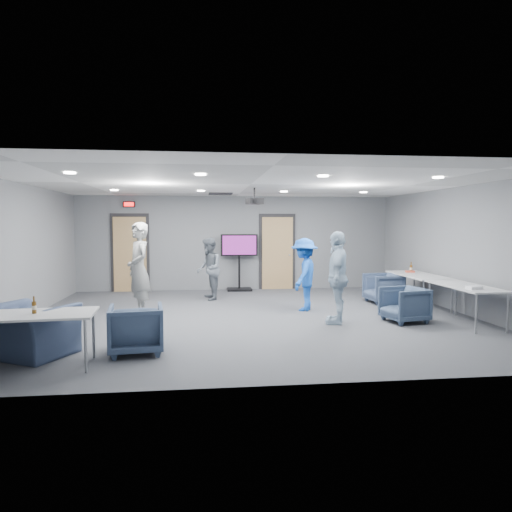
{
  "coord_description": "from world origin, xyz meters",
  "views": [
    {
      "loc": [
        -0.99,
        -9.18,
        1.9
      ],
      "look_at": [
        0.19,
        0.72,
        1.2
      ],
      "focal_mm": 32.0,
      "sensor_mm": 36.0,
      "label": 1
    }
  ],
  "objects": [
    {
      "name": "floor",
      "position": [
        0.0,
        0.0,
        0.0
      ],
      "size": [
        9.0,
        9.0,
        0.0
      ],
      "primitive_type": "plane",
      "color": "#373A3E",
      "rests_on": "ground"
    },
    {
      "name": "ceiling",
      "position": [
        0.0,
        0.0,
        2.7
      ],
      "size": [
        9.0,
        9.0,
        0.0
      ],
      "primitive_type": "plane",
      "rotation": [
        3.14,
        0.0,
        0.0
      ],
      "color": "white",
      "rests_on": "wall_back"
    },
    {
      "name": "wall_back",
      "position": [
        0.0,
        4.0,
        1.35
      ],
      "size": [
        9.0,
        0.02,
        2.7
      ],
      "primitive_type": "cube",
      "color": "slate",
      "rests_on": "floor"
    },
    {
      "name": "wall_front",
      "position": [
        0.0,
        -4.0,
        1.35
      ],
      "size": [
        9.0,
        0.02,
        2.7
      ],
      "primitive_type": "cube",
      "color": "slate",
      "rests_on": "floor"
    },
    {
      "name": "wall_left",
      "position": [
        -4.5,
        0.0,
        1.35
      ],
      "size": [
        0.02,
        8.0,
        2.7
      ],
      "primitive_type": "cube",
      "color": "slate",
      "rests_on": "floor"
    },
    {
      "name": "wall_right",
      "position": [
        4.5,
        0.0,
        1.35
      ],
      "size": [
        0.02,
        8.0,
        2.7
      ],
      "primitive_type": "cube",
      "color": "slate",
      "rests_on": "floor"
    },
    {
      "name": "door_left",
      "position": [
        -3.0,
        3.95,
        1.07
      ],
      "size": [
        1.06,
        0.17,
        2.24
      ],
      "color": "black",
      "rests_on": "wall_back"
    },
    {
      "name": "door_right",
      "position": [
        1.2,
        3.95,
        1.07
      ],
      "size": [
        1.06,
        0.17,
        2.24
      ],
      "color": "black",
      "rests_on": "wall_back"
    },
    {
      "name": "exit_sign",
      "position": [
        -3.0,
        3.93,
        2.45
      ],
      "size": [
        0.32,
        0.08,
        0.16
      ],
      "color": "black",
      "rests_on": "wall_back"
    },
    {
      "name": "hvac_diffuser",
      "position": [
        -0.5,
        2.8,
        2.69
      ],
      "size": [
        0.6,
        0.6,
        0.03
      ],
      "primitive_type": "cube",
      "color": "black",
      "rests_on": "ceiling"
    },
    {
      "name": "downlights",
      "position": [
        0.0,
        0.0,
        2.68
      ],
      "size": [
        6.18,
        3.78,
        0.02
      ],
      "color": "white",
      "rests_on": "ceiling"
    },
    {
      "name": "person_a",
      "position": [
        -2.28,
        0.35,
        0.97
      ],
      "size": [
        0.72,
        0.84,
        1.94
      ],
      "primitive_type": "imported",
      "rotation": [
        0.0,
        0.0,
        -1.14
      ],
      "color": "gray",
      "rests_on": "floor"
    },
    {
      "name": "person_b",
      "position": [
        -0.82,
        2.24,
        0.78
      ],
      "size": [
        0.66,
        0.81,
        1.56
      ],
      "primitive_type": "imported",
      "rotation": [
        0.0,
        0.0,
        -1.48
      ],
      "color": "slate",
      "rests_on": "floor"
    },
    {
      "name": "person_c",
      "position": [
        1.58,
        -0.78,
        0.88
      ],
      "size": [
        0.76,
        1.12,
        1.76
      ],
      "primitive_type": "imported",
      "rotation": [
        0.0,
        0.0,
        -1.93
      ],
      "color": "#ABC5DB",
      "rests_on": "floor"
    },
    {
      "name": "person_d",
      "position": [
        1.24,
        0.58,
        0.8
      ],
      "size": [
        0.99,
        1.19,
        1.59
      ],
      "primitive_type": "imported",
      "rotation": [
        0.0,
        0.0,
        -2.03
      ],
      "color": "blue",
      "rests_on": "floor"
    },
    {
      "name": "chair_right_a",
      "position": [
        3.35,
        1.3,
        0.36
      ],
      "size": [
        0.84,
        0.82,
        0.71
      ],
      "primitive_type": "imported",
      "rotation": [
        0.0,
        0.0,
        -1.5
      ],
      "color": "#3C4B67",
      "rests_on": "floor"
    },
    {
      "name": "chair_right_b",
      "position": [
        2.9,
        -0.84,
        0.34
      ],
      "size": [
        0.87,
        0.86,
        0.68
      ],
      "primitive_type": "imported",
      "rotation": [
        0.0,
        0.0,
        -1.38
      ],
      "color": "#37475F",
      "rests_on": "floor"
    },
    {
      "name": "chair_front_a",
      "position": [
        -1.96,
        -2.4,
        0.36
      ],
      "size": [
        0.85,
        0.87,
        0.72
      ],
      "primitive_type": "imported",
      "rotation": [
        0.0,
        0.0,
        3.26
      ],
      "color": "#3A4A64",
      "rests_on": "floor"
    },
    {
      "name": "chair_front_b",
      "position": [
        -3.48,
        -2.4,
        0.37
      ],
      "size": [
        1.46,
        1.4,
        0.74
      ],
      "primitive_type": "imported",
      "rotation": [
        0.0,
        0.0,
        2.66
      ],
      "color": "#3B4966",
      "rests_on": "floor"
    },
    {
      "name": "table_right_a",
      "position": [
        4.0,
        0.81,
        0.69
      ],
      "size": [
        0.8,
        1.92,
        0.73
      ],
      "rotation": [
        0.0,
        0.0,
        1.57
      ],
      "color": "#B9BCBE",
      "rests_on": "floor"
    },
    {
      "name": "table_right_b",
      "position": [
        4.0,
        -1.09,
        0.68
      ],
      "size": [
        0.74,
        1.79,
        0.73
      ],
      "rotation": [
        0.0,
        0.0,
        1.57
      ],
      "color": "#B9BCBE",
      "rests_on": "floor"
    },
    {
      "name": "table_front_left",
      "position": [
        -3.39,
        -3.0,
        0.69
      ],
      "size": [
        2.02,
        0.97,
        0.73
      ],
      "rotation": [
        0.0,
        0.0,
        0.08
      ],
      "color": "#B9BCBE",
      "rests_on": "floor"
    },
    {
      "name": "bottle_front",
      "position": [
        -3.17,
        -2.98,
        0.81
      ],
      "size": [
        0.06,
        0.06,
        0.23
      ],
      "color": "brown",
      "rests_on": "table_front_left"
    },
    {
      "name": "bottle_right",
      "position": [
        4.05,
        1.3,
        0.82
      ],
      "size": [
        0.07,
        0.07,
        0.26
      ],
      "color": "brown",
      "rests_on": "table_right_a"
    },
    {
      "name": "snack_box",
      "position": [
        4.01,
        1.28,
        0.75
      ],
      "size": [
        0.22,
        0.17,
        0.04
      ],
      "primitive_type": "cube",
      "rotation": [
        0.0,
        0.0,
        -0.18
      ],
      "color": "#D74E35",
      "rests_on": "table_right_a"
    },
    {
      "name": "wrapper",
      "position": [
        3.88,
        -1.55,
        0.76
      ],
      "size": [
        0.27,
        0.21,
        0.06
      ],
      "primitive_type": "cube",
      "rotation": [
        0.0,
        0.0,
        0.16
      ],
      "color": "white",
      "rests_on": "table_right_b"
    },
    {
      "name": "tv_stand",
      "position": [
        0.07,
        3.75,
        0.91
      ],
      "size": [
        1.05,
        0.5,
        1.61
      ],
      "color": "black",
      "rests_on": "floor"
    },
    {
      "name": "projector",
      "position": [
        0.17,
        0.8,
        2.41
      ],
      "size": [
        0.39,
        0.36,
        0.35
      ],
      "rotation": [
        0.0,
        0.0,
        0.29
      ],
      "color": "black",
      "rests_on": "ceiling"
    }
  ]
}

